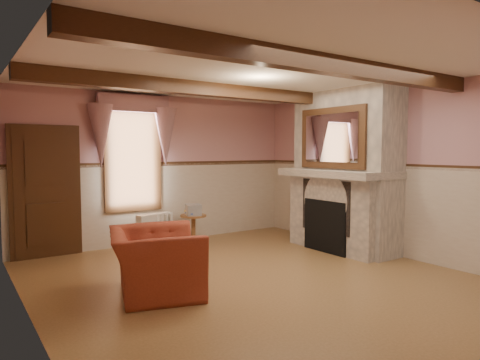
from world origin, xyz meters
TOP-DOWN VIEW (x-y plane):
  - floor at (0.00, 0.00)m, footprint 5.50×6.00m
  - ceiling at (0.00, 0.00)m, footprint 5.50×6.00m
  - wall_back at (0.00, 3.00)m, footprint 5.50×0.02m
  - wall_left at (-2.75, 0.00)m, footprint 0.02×6.00m
  - wall_right at (2.75, 0.00)m, footprint 0.02×6.00m
  - wainscot at (0.00, 0.00)m, footprint 5.50×6.00m
  - chair_rail at (0.00, 0.00)m, footprint 5.50×6.00m
  - firebox at (2.00, 0.60)m, footprint 0.20×0.95m
  - armchair at (-1.34, 0.25)m, footprint 1.36×1.47m
  - side_table at (0.37, 2.48)m, footprint 0.64×0.64m
  - book_stack at (0.35, 2.44)m, footprint 0.34×0.38m
  - radiator at (-0.31, 2.70)m, footprint 0.72×0.34m
  - bowl at (2.24, 0.53)m, footprint 0.31×0.31m
  - mantel_clock at (2.24, 1.33)m, footprint 0.14×0.24m
  - oil_lamp at (2.24, 1.23)m, footprint 0.11×0.11m
  - candle_red at (2.24, 0.07)m, footprint 0.06×0.06m
  - jar_yellow at (2.24, 0.35)m, footprint 0.06×0.06m
  - fireplace at (2.42, 0.60)m, footprint 0.85×2.00m
  - mantel at (2.24, 0.60)m, footprint 1.05×2.05m
  - overmantel_mirror at (2.06, 0.60)m, footprint 0.06×1.44m
  - door at (-2.10, 2.94)m, footprint 1.10×0.10m
  - window at (-0.60, 2.97)m, footprint 1.06×0.08m
  - window_drapes at (-0.60, 2.88)m, footprint 1.30×0.14m
  - ceiling_beam_front at (0.00, -1.20)m, footprint 5.50×0.18m
  - ceiling_beam_back at (0.00, 1.20)m, footprint 5.50×0.18m

SIDE VIEW (x-z plane):
  - floor at x=0.00m, z-range -0.01..0.01m
  - side_table at x=0.37m, z-range 0.00..0.55m
  - radiator at x=-0.31m, z-range 0.00..0.60m
  - armchair at x=-1.34m, z-range 0.00..0.79m
  - firebox at x=2.00m, z-range 0.00..0.90m
  - book_stack at x=0.35m, z-range 0.55..0.75m
  - wainscot at x=0.00m, z-range 0.00..1.50m
  - door at x=-2.10m, z-range 0.00..2.10m
  - mantel at x=2.24m, z-range 1.30..1.42m
  - wall_back at x=0.00m, z-range 0.00..2.80m
  - wall_left at x=-2.75m, z-range 0.00..2.80m
  - wall_right at x=2.75m, z-range 0.00..2.80m
  - fireplace at x=2.42m, z-range 0.00..2.80m
  - bowl at x=2.24m, z-range 1.42..1.50m
  - jar_yellow at x=2.24m, z-range 1.42..1.54m
  - chair_rail at x=0.00m, z-range 1.46..1.54m
  - candle_red at x=2.24m, z-range 1.42..1.58m
  - mantel_clock at x=2.24m, z-range 1.42..1.62m
  - oil_lamp at x=2.24m, z-range 1.42..1.70m
  - window at x=-0.60m, z-range 0.64..2.66m
  - overmantel_mirror at x=2.06m, z-range 1.45..2.49m
  - window_drapes at x=-0.60m, z-range 1.55..2.95m
  - ceiling_beam_front at x=0.00m, z-range 2.60..2.80m
  - ceiling_beam_back at x=0.00m, z-range 2.60..2.80m
  - ceiling at x=0.00m, z-range 2.79..2.80m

